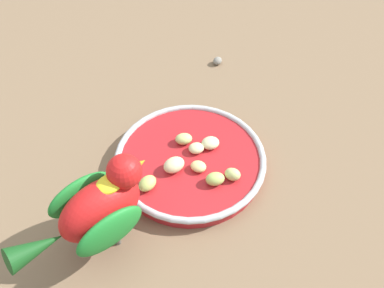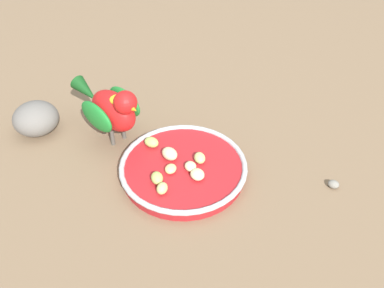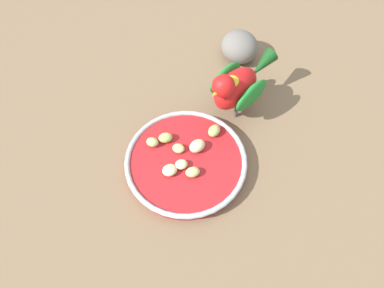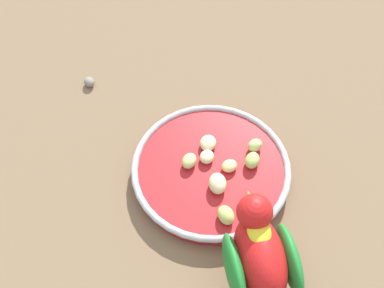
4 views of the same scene
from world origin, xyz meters
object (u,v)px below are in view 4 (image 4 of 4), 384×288
at_px(apple_piece_7, 228,163).
at_px(apple_piece_1, 226,215).
at_px(pebble_0, 89,82).
at_px(apple_piece_3, 253,161).
at_px(apple_piece_5, 218,183).
at_px(apple_piece_6, 255,145).
at_px(apple_piece_4, 207,157).
at_px(parrot, 261,259).
at_px(feeding_bowl, 211,170).
at_px(apple_piece_2, 189,161).
at_px(apple_piece_0, 208,143).

bearing_deg(apple_piece_7, apple_piece_1, -18.43).
bearing_deg(pebble_0, apple_piece_7, 38.70).
distance_m(apple_piece_3, apple_piece_5, 0.07).
bearing_deg(apple_piece_3, pebble_0, -137.17).
height_order(apple_piece_1, apple_piece_6, same).
bearing_deg(pebble_0, apple_piece_4, 36.33).
height_order(apple_piece_4, apple_piece_5, apple_piece_5).
xyz_separation_m(apple_piece_1, apple_piece_3, (-0.07, 0.06, 0.00)).
bearing_deg(apple_piece_7, apple_piece_3, 79.23).
height_order(apple_piece_3, apple_piece_6, same).
distance_m(apple_piece_6, parrot, 0.20).
bearing_deg(apple_piece_4, apple_piece_5, 3.34).
height_order(feeding_bowl, parrot, parrot).
height_order(apple_piece_3, apple_piece_7, apple_piece_3).
bearing_deg(apple_piece_5, apple_piece_1, -1.97).
bearing_deg(apple_piece_4, apple_piece_6, 91.27).
height_order(apple_piece_3, pebble_0, apple_piece_3).
distance_m(apple_piece_4, apple_piece_6, 0.08).
xyz_separation_m(parrot, pebble_0, (-0.40, -0.17, -0.07)).
relative_size(apple_piece_4, apple_piece_7, 1.01).
xyz_separation_m(apple_piece_4, apple_piece_5, (0.05, 0.00, 0.00)).
bearing_deg(apple_piece_4, parrot, 5.30).
distance_m(apple_piece_2, apple_piece_6, 0.10).
bearing_deg(apple_piece_4, apple_piece_2, -86.75).
xyz_separation_m(apple_piece_5, apple_piece_7, (-0.03, 0.03, -0.00)).
relative_size(apple_piece_0, apple_piece_5, 0.85).
bearing_deg(parrot, apple_piece_4, 8.09).
xyz_separation_m(feeding_bowl, apple_piece_2, (-0.01, -0.03, 0.02)).
bearing_deg(apple_piece_3, apple_piece_1, -39.65).
bearing_deg(apple_piece_7, feeding_bowl, -95.34).
distance_m(apple_piece_1, pebble_0, 0.35).
bearing_deg(pebble_0, apple_piece_5, 31.22).
bearing_deg(apple_piece_3, parrot, -15.69).
bearing_deg(apple_piece_2, apple_piece_5, 32.61).
bearing_deg(apple_piece_6, apple_piece_7, -67.08).
relative_size(feeding_bowl, apple_piece_7, 9.83).
xyz_separation_m(apple_piece_0, pebble_0, (-0.19, -0.16, -0.02)).
distance_m(feeding_bowl, apple_piece_3, 0.06).
relative_size(apple_piece_2, pebble_0, 1.33).
height_order(feeding_bowl, apple_piece_1, apple_piece_1).
xyz_separation_m(apple_piece_6, pebble_0, (-0.21, -0.23, -0.02)).
xyz_separation_m(apple_piece_1, apple_piece_7, (-0.08, 0.03, -0.00)).
xyz_separation_m(apple_piece_2, apple_piece_3, (0.02, 0.09, 0.00)).
bearing_deg(apple_piece_0, apple_piece_6, 72.07).
distance_m(apple_piece_5, parrot, 0.15).
xyz_separation_m(apple_piece_0, parrot, (0.21, 0.01, 0.05)).
bearing_deg(apple_piece_2, apple_piece_6, 91.80).
distance_m(apple_piece_0, apple_piece_1, 0.12).
bearing_deg(apple_piece_7, apple_piece_0, -153.84).
bearing_deg(apple_piece_3, apple_piece_5, -67.71).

